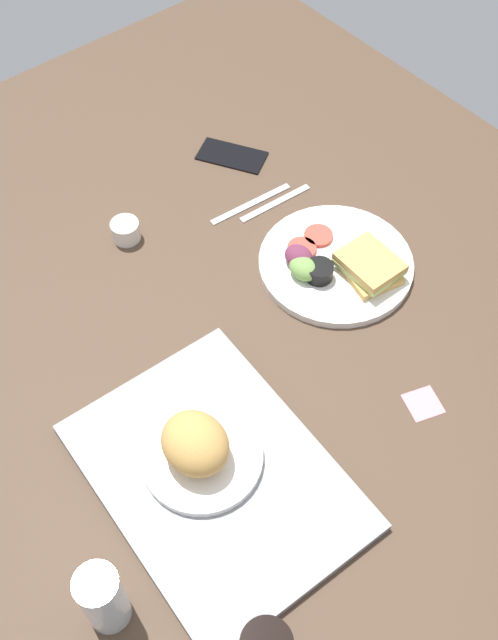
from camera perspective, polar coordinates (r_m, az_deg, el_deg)
ground_plane at (r=136.15cm, az=1.51°, el=-1.24°), size 190.00×150.00×3.00cm
serving_tray at (r=120.27cm, az=-2.57°, el=-11.72°), size 46.66×35.30×1.60cm
bread_plate_near at (r=117.52cm, az=-3.90°, el=-9.69°), size 19.22×19.22×9.21cm
plate_with_salad at (r=143.37cm, az=6.68°, el=4.26°), size 29.45×29.45×5.40cm
drinking_glass at (r=109.27cm, az=-11.00°, el=-20.01°), size 6.09×6.09×13.68cm
espresso_cup at (r=149.52cm, az=-9.34°, el=6.70°), size 5.60×5.60×4.00cm
fork at (r=155.37cm, az=2.01°, el=8.88°), size 2.64×17.06×0.50cm
knife at (r=155.12cm, az=0.14°, el=8.82°), size 3.08×19.05×0.50cm
cell_phone at (r=165.50cm, az=-1.32°, el=12.39°), size 16.06×13.54×0.80cm
sticky_note at (r=130.21cm, az=13.06°, el=-6.18°), size 7.12×7.12×0.12cm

